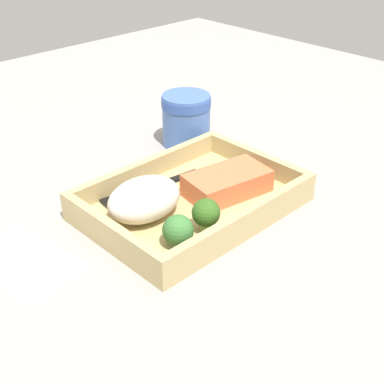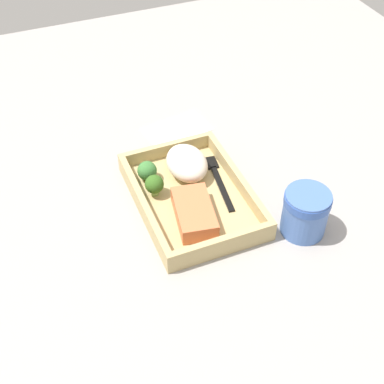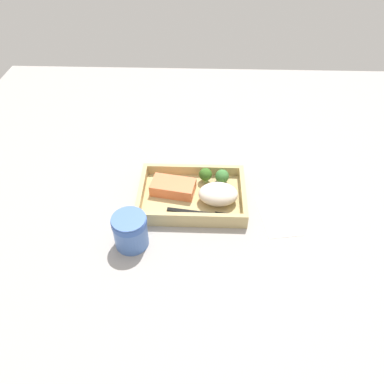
% 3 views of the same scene
% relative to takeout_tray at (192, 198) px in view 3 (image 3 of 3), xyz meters
% --- Properties ---
extents(ground_plane, '(1.60, 1.60, 0.02)m').
position_rel_takeout_tray_xyz_m(ground_plane, '(0.00, 0.00, -0.02)').
color(ground_plane, gray).
extents(takeout_tray, '(0.28, 0.20, 0.01)m').
position_rel_takeout_tray_xyz_m(takeout_tray, '(0.00, 0.00, 0.00)').
color(takeout_tray, tan).
rests_on(takeout_tray, ground_plane).
extents(tray_rim, '(0.28, 0.20, 0.03)m').
position_rel_takeout_tray_xyz_m(tray_rim, '(0.00, 0.00, 0.02)').
color(tray_rim, tan).
rests_on(tray_rim, takeout_tray).
extents(salmon_fillet, '(0.12, 0.08, 0.03)m').
position_rel_takeout_tray_xyz_m(salmon_fillet, '(-0.05, 0.02, 0.02)').
color(salmon_fillet, '#DC6E42').
rests_on(salmon_fillet, takeout_tray).
extents(mashed_potatoes, '(0.10, 0.08, 0.05)m').
position_rel_takeout_tray_xyz_m(mashed_potatoes, '(0.07, -0.02, 0.03)').
color(mashed_potatoes, beige).
rests_on(mashed_potatoes, takeout_tray).
extents(broccoli_floret_1, '(0.04, 0.04, 0.04)m').
position_rel_takeout_tray_xyz_m(broccoli_floret_1, '(0.03, 0.06, 0.03)').
color(broccoli_floret_1, '#82AB5B').
rests_on(broccoli_floret_1, takeout_tray).
extents(broccoli_floret_2, '(0.04, 0.04, 0.04)m').
position_rel_takeout_tray_xyz_m(broccoli_floret_2, '(0.08, 0.06, 0.03)').
color(broccoli_floret_2, '#80A964').
rests_on(broccoli_floret_2, takeout_tray).
extents(fork, '(0.16, 0.04, 0.00)m').
position_rel_takeout_tray_xyz_m(fork, '(0.02, -0.06, 0.01)').
color(fork, black).
rests_on(fork, takeout_tray).
extents(paper_cup, '(0.08, 0.08, 0.09)m').
position_rel_takeout_tray_xyz_m(paper_cup, '(-0.14, -0.15, 0.04)').
color(paper_cup, '#466BB1').
rests_on(paper_cup, ground_plane).
extents(receipt_slip, '(0.10, 0.15, 0.00)m').
position_rel_takeout_tray_xyz_m(receipt_slip, '(0.22, -0.05, -0.00)').
color(receipt_slip, white).
rests_on(receipt_slip, ground_plane).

